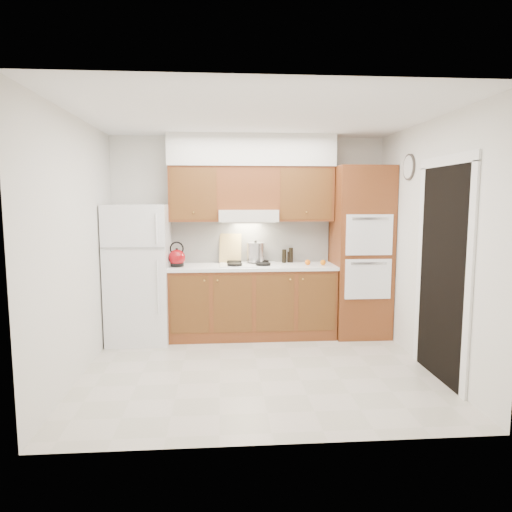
{
  "coord_description": "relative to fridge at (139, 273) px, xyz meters",
  "views": [
    {
      "loc": [
        -0.37,
        -4.61,
        1.78
      ],
      "look_at": [
        0.02,
        0.45,
        1.15
      ],
      "focal_mm": 32.0,
      "sensor_mm": 36.0,
      "label": 1
    }
  ],
  "objects": [
    {
      "name": "floor",
      "position": [
        1.41,
        -1.14,
        -0.86
      ],
      "size": [
        3.6,
        3.6,
        0.0
      ],
      "primitive_type": "plane",
      "color": "beige",
      "rests_on": "ground"
    },
    {
      "name": "ceiling",
      "position": [
        1.41,
        -1.14,
        1.74
      ],
      "size": [
        3.6,
        3.6,
        0.0
      ],
      "primitive_type": "plane",
      "color": "white",
      "rests_on": "wall_back"
    },
    {
      "name": "wall_back",
      "position": [
        1.41,
        0.36,
        0.44
      ],
      "size": [
        3.6,
        0.02,
        2.6
      ],
      "primitive_type": "cube",
      "color": "silver",
      "rests_on": "floor"
    },
    {
      "name": "wall_left",
      "position": [
        -0.4,
        -1.14,
        0.44
      ],
      "size": [
        0.02,
        3.0,
        2.6
      ],
      "primitive_type": "cube",
      "color": "silver",
      "rests_on": "floor"
    },
    {
      "name": "wall_right",
      "position": [
        3.21,
        -1.14,
        0.44
      ],
      "size": [
        0.02,
        3.0,
        2.6
      ],
      "primitive_type": "cube",
      "color": "silver",
      "rests_on": "floor"
    },
    {
      "name": "fridge",
      "position": [
        0.0,
        0.0,
        0.0
      ],
      "size": [
        0.75,
        0.72,
        1.72
      ],
      "primitive_type": "cube",
      "color": "white",
      "rests_on": "floor"
    },
    {
      "name": "base_cabinets",
      "position": [
        1.43,
        0.06,
        -0.41
      ],
      "size": [
        2.11,
        0.6,
        0.9
      ],
      "primitive_type": "cube",
      "color": "brown",
      "rests_on": "floor"
    },
    {
      "name": "countertop",
      "position": [
        1.43,
        0.05,
        0.06
      ],
      "size": [
        2.13,
        0.62,
        0.04
      ],
      "primitive_type": "cube",
      "color": "white",
      "rests_on": "base_cabinets"
    },
    {
      "name": "backsplash",
      "position": [
        1.43,
        0.34,
        0.36
      ],
      "size": [
        2.11,
        0.03,
        0.56
      ],
      "primitive_type": "cube",
      "color": "white",
      "rests_on": "countertop"
    },
    {
      "name": "oven_cabinet",
      "position": [
        2.85,
        0.03,
        0.24
      ],
      "size": [
        0.7,
        0.65,
        2.2
      ],
      "primitive_type": "cube",
      "color": "brown",
      "rests_on": "floor"
    },
    {
      "name": "upper_cab_left",
      "position": [
        0.69,
        0.19,
        0.99
      ],
      "size": [
        0.63,
        0.33,
        0.7
      ],
      "primitive_type": "cube",
      "color": "brown",
      "rests_on": "wall_back"
    },
    {
      "name": "upper_cab_right",
      "position": [
        2.12,
        0.19,
        0.99
      ],
      "size": [
        0.73,
        0.33,
        0.7
      ],
      "primitive_type": "cube",
      "color": "brown",
      "rests_on": "wall_back"
    },
    {
      "name": "range_hood",
      "position": [
        1.38,
        0.13,
        0.71
      ],
      "size": [
        0.75,
        0.45,
        0.15
      ],
      "primitive_type": "cube",
      "color": "silver",
      "rests_on": "wall_back"
    },
    {
      "name": "upper_cab_over_hood",
      "position": [
        1.38,
        0.19,
        1.06
      ],
      "size": [
        0.75,
        0.33,
        0.55
      ],
      "primitive_type": "cube",
      "color": "brown",
      "rests_on": "range_hood"
    },
    {
      "name": "soffit",
      "position": [
        1.43,
        0.18,
        1.54
      ],
      "size": [
        2.13,
        0.36,
        0.4
      ],
      "primitive_type": "cube",
      "color": "silver",
      "rests_on": "wall_back"
    },
    {
      "name": "cooktop",
      "position": [
        1.38,
        0.07,
        0.09
      ],
      "size": [
        0.74,
        0.5,
        0.01
      ],
      "primitive_type": "cube",
      "color": "white",
      "rests_on": "countertop"
    },
    {
      "name": "doorway",
      "position": [
        3.19,
        -1.49,
        0.19
      ],
      "size": [
        0.02,
        0.9,
        2.1
      ],
      "primitive_type": "cube",
      "color": "black",
      "rests_on": "floor"
    },
    {
      "name": "wall_clock",
      "position": [
        3.19,
        -0.59,
        1.29
      ],
      "size": [
        0.02,
        0.3,
        0.3
      ],
      "primitive_type": "cylinder",
      "rotation": [
        0.0,
        1.57,
        0.0
      ],
      "color": "#3F3833",
      "rests_on": "wall_right"
    },
    {
      "name": "kettle",
      "position": [
        0.48,
        -0.02,
        0.2
      ],
      "size": [
        0.28,
        0.28,
        0.21
      ],
      "primitive_type": "sphere",
      "rotation": [
        0.0,
        0.0,
        0.42
      ],
      "color": "maroon",
      "rests_on": "countertop"
    },
    {
      "name": "cutting_board",
      "position": [
        1.15,
        0.28,
        0.28
      ],
      "size": [
        0.3,
        0.14,
        0.38
      ],
      "primitive_type": "cube",
      "rotation": [
        -0.21,
        0.0,
        -0.15
      ],
      "color": "tan",
      "rests_on": "countertop"
    },
    {
      "name": "stock_pot",
      "position": [
        1.48,
        0.18,
        0.23
      ],
      "size": [
        0.25,
        0.25,
        0.24
      ],
      "primitive_type": "cylinder",
      "rotation": [
        0.0,
        0.0,
        0.06
      ],
      "color": "silver",
      "rests_on": "cooktop"
    },
    {
      "name": "condiment_a",
      "position": [
        1.97,
        0.27,
        0.18
      ],
      "size": [
        0.07,
        0.07,
        0.2
      ],
      "primitive_type": "cylinder",
      "rotation": [
        0.0,
        0.0,
        -0.41
      ],
      "color": "black",
      "rests_on": "countertop"
    },
    {
      "name": "condiment_b",
      "position": [
        1.87,
        0.24,
        0.17
      ],
      "size": [
        0.06,
        0.06,
        0.18
      ],
      "primitive_type": "cylinder",
      "rotation": [
        0.0,
        0.0,
        -0.01
      ],
      "color": "black",
      "rests_on": "countertop"
    },
    {
      "name": "condiment_c",
      "position": [
        1.94,
        0.28,
        0.15
      ],
      "size": [
        0.06,
        0.06,
        0.14
      ],
      "primitive_type": "cylinder",
      "rotation": [
        0.0,
        0.0,
        -0.23
      ],
      "color": "black",
      "rests_on": "countertop"
    },
    {
      "name": "orange_near",
      "position": [
        2.34,
        -0.03,
        0.12
      ],
      "size": [
        0.08,
        0.08,
        0.07
      ],
      "primitive_type": "sphere",
      "rotation": [
        0.0,
        0.0,
        0.21
      ],
      "color": "orange",
      "rests_on": "countertop"
    },
    {
      "name": "orange_far",
      "position": [
        2.14,
        0.0,
        0.12
      ],
      "size": [
        0.08,
        0.08,
        0.07
      ],
      "primitive_type": "sphere",
      "rotation": [
        0.0,
        0.0,
        0.09
      ],
      "color": "orange",
      "rests_on": "countertop"
    }
  ]
}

